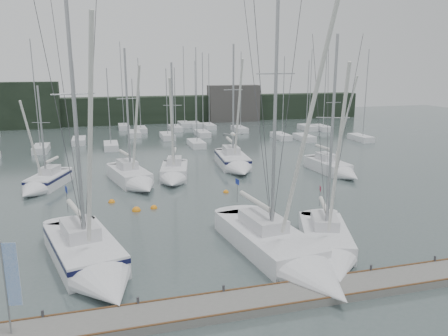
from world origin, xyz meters
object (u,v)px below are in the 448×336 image
(sailboat_near_right, at_px, (329,249))
(dock_banner, at_px, (10,280))
(sailboat_near_center, at_px, (289,257))
(sailboat_mid_a, at_px, (42,184))
(sailboat_mid_d, at_px, (235,163))
(buoy_c, at_px, (112,202))
(sailboat_mid_b, at_px, (135,180))
(sailboat_near_left, at_px, (92,263))
(buoy_b, at_px, (226,192))
(sailboat_mid_e, at_px, (336,169))
(buoy_a, at_px, (154,208))
(buoy_d, at_px, (136,211))
(sailboat_mid_c, at_px, (174,175))

(sailboat_near_right, distance_m, dock_banner, 16.57)
(sailboat_near_center, height_order, sailboat_mid_a, sailboat_near_center)
(sailboat_mid_d, height_order, buoy_c, sailboat_mid_d)
(sailboat_near_center, height_order, buoy_c, sailboat_near_center)
(sailboat_mid_b, bearing_deg, sailboat_near_center, -83.78)
(sailboat_near_left, xyz_separation_m, sailboat_near_center, (10.41, -2.03, -0.06))
(sailboat_mid_d, bearing_deg, sailboat_near_left, -119.49)
(sailboat_near_left, height_order, sailboat_near_center, sailboat_near_center)
(sailboat_near_right, bearing_deg, buoy_b, 119.20)
(sailboat_mid_d, xyz_separation_m, buoy_b, (-3.35, -8.09, -0.66))
(sailboat_mid_e, bearing_deg, sailboat_mid_a, 172.24)
(sailboat_near_left, xyz_separation_m, buoy_b, (11.00, 12.72, -0.65))
(sailboat_mid_e, bearing_deg, buoy_a, -166.87)
(sailboat_mid_d, distance_m, buoy_b, 8.78)
(buoy_b, bearing_deg, sailboat_near_right, -81.60)
(sailboat_near_center, bearing_deg, buoy_a, 108.97)
(buoy_c, bearing_deg, buoy_d, -56.62)
(sailboat_near_right, xyz_separation_m, sailboat_mid_e, (10.36, 17.38, 0.04))
(sailboat_mid_d, relative_size, buoy_b, 28.44)
(buoy_b, height_order, dock_banner, dock_banner)
(sailboat_near_center, relative_size, dock_banner, 4.47)
(sailboat_near_right, height_order, dock_banner, sailboat_near_right)
(sailboat_mid_d, height_order, buoy_d, sailboat_mid_d)
(sailboat_near_left, xyz_separation_m, sailboat_mid_a, (-4.50, 17.84, -0.10))
(sailboat_near_center, distance_m, buoy_d, 13.98)
(sailboat_mid_b, bearing_deg, sailboat_mid_d, 5.75)
(sailboat_near_left, xyz_separation_m, sailboat_mid_d, (14.35, 20.81, 0.01))
(sailboat_near_center, relative_size, buoy_c, 32.49)
(buoy_b, xyz_separation_m, dock_banner, (-13.88, -18.01, 2.74))
(sailboat_mid_d, bearing_deg, sailboat_mid_c, -151.59)
(sailboat_near_center, relative_size, buoy_d, 26.62)
(dock_banner, bearing_deg, sailboat_mid_c, 76.29)
(sailboat_mid_a, distance_m, sailboat_mid_d, 19.09)
(sailboat_near_left, relative_size, buoy_c, 29.19)
(sailboat_mid_b, distance_m, sailboat_mid_e, 19.98)
(buoy_a, bearing_deg, sailboat_mid_a, 138.99)
(sailboat_near_left, xyz_separation_m, sailboat_mid_b, (3.53, 17.00, -0.04))
(buoy_b, bearing_deg, sailboat_near_left, -130.85)
(sailboat_mid_e, height_order, buoy_b, sailboat_mid_e)
(sailboat_mid_c, bearing_deg, sailboat_mid_a, -168.11)
(sailboat_mid_a, xyz_separation_m, buoy_b, (15.51, -5.12, -0.55))
(sailboat_mid_a, bearing_deg, sailboat_mid_d, 29.00)
(sailboat_mid_c, height_order, sailboat_mid_e, sailboat_mid_e)
(sailboat_near_center, height_order, dock_banner, sailboat_near_center)
(sailboat_mid_b, bearing_deg, sailboat_mid_c, -2.28)
(sailboat_mid_b, bearing_deg, buoy_b, -43.46)
(sailboat_mid_a, height_order, buoy_d, sailboat_mid_a)
(sailboat_mid_e, distance_m, dock_banner, 33.83)
(sailboat_near_right, bearing_deg, sailboat_near_left, -165.99)
(sailboat_near_left, distance_m, sailboat_mid_a, 18.40)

